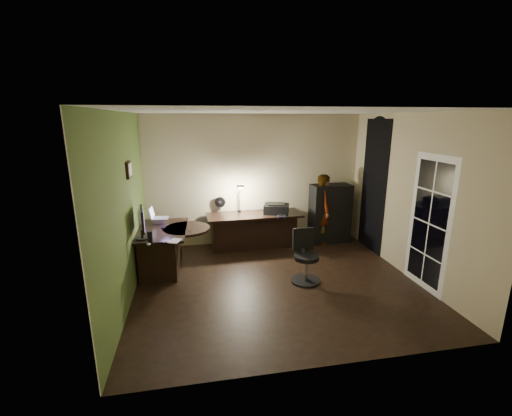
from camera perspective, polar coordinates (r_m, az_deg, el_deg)
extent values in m
cube|color=black|center=(5.74, 3.49, -12.34)|extent=(4.50, 4.00, 0.01)
cube|color=silver|center=(5.12, 3.97, 15.83)|extent=(4.50, 4.00, 0.01)
cube|color=tan|center=(7.18, -0.23, 4.65)|extent=(4.50, 0.01, 2.70)
cube|color=tan|center=(3.45, 11.98, -6.89)|extent=(4.50, 0.01, 2.70)
cube|color=tan|center=(5.20, -21.14, -0.22)|extent=(0.01, 4.00, 2.70)
cube|color=tan|center=(6.21, 24.33, 1.75)|extent=(0.01, 4.00, 2.70)
cube|color=#455C24|center=(5.20, -20.97, -0.22)|extent=(0.00, 4.00, 2.70)
cube|color=black|center=(7.16, 19.03, 3.41)|extent=(0.01, 0.90, 2.60)
cube|color=white|center=(5.84, 26.89, -2.34)|extent=(0.02, 0.92, 2.10)
cube|color=black|center=(5.54, -20.45, 5.98)|extent=(0.04, 0.30, 0.25)
cube|color=black|center=(6.22, -15.11, -6.75)|extent=(0.87, 1.35, 0.76)
cube|color=black|center=(7.06, -0.29, -3.83)|extent=(1.94, 0.73, 0.72)
cube|color=black|center=(7.51, 12.21, -0.89)|extent=(0.85, 0.45, 1.26)
cube|color=silver|center=(6.44, -15.64, -2.01)|extent=(0.25, 0.22, 0.09)
cube|color=silver|center=(6.40, -15.73, -0.76)|extent=(0.33, 0.31, 0.21)
cube|color=black|center=(5.65, -18.52, -3.13)|extent=(0.20, 0.56, 0.36)
ellipsoid|color=silver|center=(5.39, -17.46, -5.75)|extent=(0.07, 0.09, 0.03)
cube|color=black|center=(6.18, -15.12, -3.07)|extent=(0.09, 0.14, 0.01)
cube|color=black|center=(5.87, -11.00, -3.75)|extent=(0.05, 0.13, 0.01)
cylinder|color=black|center=(5.40, -17.26, -4.76)|extent=(0.08, 0.08, 0.20)
cube|color=silver|center=(5.45, -13.35, -5.35)|extent=(0.22, 0.25, 0.01)
cube|color=black|center=(7.11, -5.97, 0.54)|extent=(0.24, 0.18, 0.34)
cube|color=#24369C|center=(6.71, 4.26, -1.41)|extent=(0.18, 0.11, 0.08)
cube|color=black|center=(7.00, 3.42, -0.11)|extent=(0.59, 0.52, 0.22)
cube|color=black|center=(7.02, -2.82, 1.79)|extent=(0.22, 0.33, 0.66)
cube|color=black|center=(5.64, 8.42, -8.08)|extent=(0.49, 0.49, 0.86)
imported|color=#D8A88C|center=(7.37, 11.26, -0.19)|extent=(0.47, 0.60, 1.49)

